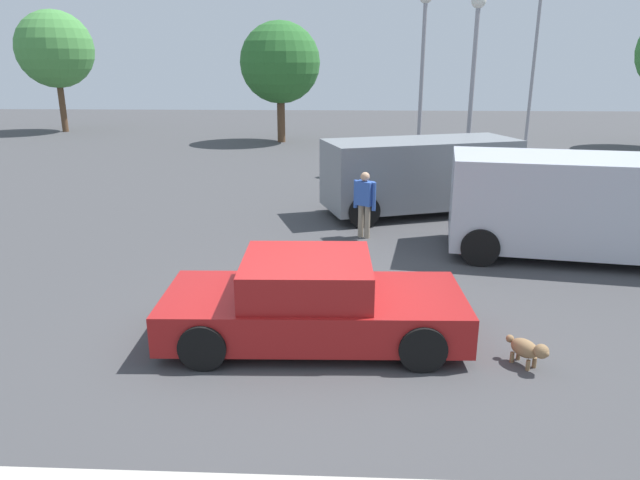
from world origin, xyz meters
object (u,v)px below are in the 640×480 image
at_px(dog, 528,349).
at_px(van_white, 582,204).
at_px(sedan_foreground, 312,303).
at_px(pedestrian, 365,199).
at_px(suv_dark, 420,174).
at_px(light_post_mid, 474,57).
at_px(light_post_near, 537,32).
at_px(light_post_far, 423,51).

distance_m(dog, van_white, 5.29).
bearing_deg(sedan_foreground, pedestrian, 78.26).
bearing_deg(suv_dark, light_post_mid, -136.66).
bearing_deg(pedestrian, light_post_near, -177.08).
height_order(pedestrian, light_post_far, light_post_far).
bearing_deg(light_post_mid, light_post_far, 119.00).
height_order(sedan_foreground, light_post_mid, light_post_mid).
relative_size(dog, suv_dark, 0.10).
distance_m(pedestrian, light_post_far, 9.06).
relative_size(dog, pedestrian, 0.36).
bearing_deg(light_post_far, van_white, -76.64).
bearing_deg(light_post_near, sedan_foreground, -114.64).
distance_m(dog, light_post_mid, 12.30).
height_order(suv_dark, pedestrian, suv_dark).
distance_m(van_white, light_post_mid, 7.60).
relative_size(pedestrian, light_post_far, 0.25).
distance_m(suv_dark, light_post_mid, 5.01).
bearing_deg(dog, light_post_far, 143.41).
xyz_separation_m(suv_dark, pedestrian, (-1.51, -2.27, -0.17)).
height_order(sedan_foreground, light_post_far, light_post_far).
distance_m(sedan_foreground, light_post_mid, 12.28).
distance_m(dog, suv_dark, 8.11).
xyz_separation_m(suv_dark, light_post_mid, (1.93, 3.57, 2.93)).
height_order(dog, pedestrian, pedestrian).
bearing_deg(light_post_far, light_post_mid, -61.00).
bearing_deg(dog, pedestrian, 163.21).
height_order(light_post_mid, light_post_far, light_post_far).
relative_size(suv_dark, light_post_far, 0.86).
xyz_separation_m(van_white, light_post_mid, (-0.93, 6.97, 2.87)).
bearing_deg(light_post_mid, light_post_near, 61.07).
distance_m(light_post_near, light_post_far, 7.38).
bearing_deg(pedestrian, van_white, 108.07).
height_order(sedan_foreground, van_white, van_white).
bearing_deg(suv_dark, pedestrian, 38.06).
xyz_separation_m(light_post_mid, light_post_far, (-1.28, 2.30, 0.20)).
distance_m(van_white, light_post_far, 10.02).
xyz_separation_m(pedestrian, light_post_near, (7.50, 13.18, 4.12)).
bearing_deg(light_post_near, pedestrian, -119.64).
relative_size(light_post_near, light_post_far, 1.23).
distance_m(suv_dark, pedestrian, 2.73).
xyz_separation_m(suv_dark, light_post_far, (0.66, 5.88, 3.13)).
relative_size(sedan_foreground, light_post_near, 0.57).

